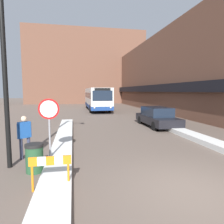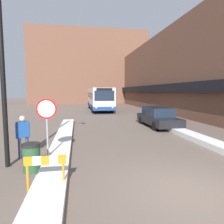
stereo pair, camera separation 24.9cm
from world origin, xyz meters
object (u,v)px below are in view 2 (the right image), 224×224
(trash_bin, at_px, (32,157))
(construction_barricade, at_px, (45,166))
(city_bus, at_px, (99,98))
(street_lamp, at_px, (11,53))
(pedestrian, at_px, (23,133))
(parked_car_front, at_px, (158,117))
(stop_sign, at_px, (47,116))

(trash_bin, height_order, construction_barricade, trash_bin)
(city_bus, distance_m, street_lamp, 21.48)
(street_lamp, height_order, trash_bin, street_lamp)
(pedestrian, relative_size, trash_bin, 1.80)
(construction_barricade, bearing_deg, street_lamp, 123.81)
(parked_car_front, bearing_deg, pedestrian, -144.24)
(trash_bin, distance_m, construction_barricade, 1.54)
(city_bus, xyz_separation_m, stop_sign, (-4.19, -20.46, 0.06))
(street_lamp, bearing_deg, parked_car_front, 39.58)
(parked_car_front, distance_m, pedestrian, 10.08)
(street_lamp, height_order, pedestrian, street_lamp)
(city_bus, bearing_deg, pedestrian, -104.78)
(street_lamp, xyz_separation_m, trash_bin, (0.66, -0.58, -3.47))
(street_lamp, relative_size, trash_bin, 6.71)
(pedestrian, bearing_deg, city_bus, 40.99)
(pedestrian, bearing_deg, construction_barricade, -100.20)
(parked_car_front, relative_size, pedestrian, 2.78)
(street_lamp, bearing_deg, pedestrian, 87.52)
(stop_sign, height_order, construction_barricade, stop_sign)
(stop_sign, bearing_deg, city_bus, 78.42)
(city_bus, distance_m, pedestrian, 20.49)
(city_bus, xyz_separation_m, parked_car_front, (2.95, -13.91, -0.95))
(stop_sign, distance_m, pedestrian, 1.42)
(pedestrian, bearing_deg, street_lamp, -126.71)
(parked_car_front, relative_size, trash_bin, 4.99)
(parked_car_front, height_order, construction_barricade, parked_car_front)
(city_bus, relative_size, street_lamp, 1.74)
(stop_sign, bearing_deg, construction_barricade, -83.55)
(street_lamp, xyz_separation_m, construction_barricade, (1.32, -1.97, -3.28))
(street_lamp, xyz_separation_m, pedestrian, (0.04, 0.90, -2.93))
(parked_car_front, relative_size, street_lamp, 0.74)
(stop_sign, relative_size, construction_barricade, 2.19)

